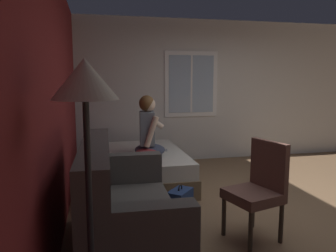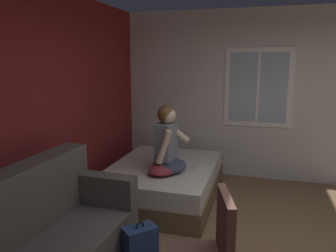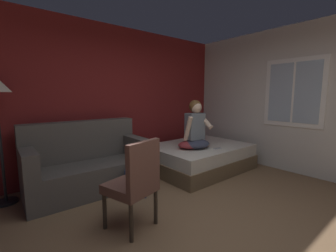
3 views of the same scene
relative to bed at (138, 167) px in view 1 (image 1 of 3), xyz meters
name	(u,v)px [view 1 (image 1 of 3)]	position (x,y,z in m)	size (l,w,h in m)	color
ground_plane	(284,210)	(-1.47, -1.60, -0.24)	(40.00, 40.00, 0.00)	brown
wall_back_accent	(50,103)	(-1.47, 1.04, 1.11)	(10.34, 0.16, 2.70)	maroon
wall_side_with_window	(209,91)	(1.28, -1.59, 1.12)	(0.19, 6.52, 2.70)	silver
bed	(138,167)	(0.00, 0.00, 0.00)	(1.89, 1.43, 0.48)	brown
couch	(122,213)	(-2.06, 0.40, 0.16)	(1.72, 0.87, 1.04)	#514C47
side_chair	(258,186)	(-2.02, -0.95, 0.30)	(0.57, 0.57, 0.98)	#382D23
person_seated	(148,131)	(-0.25, -0.13, 0.60)	(0.56, 0.49, 0.88)	#383D51
backpack	(179,208)	(-1.58, -0.25, -0.04)	(0.35, 0.35, 0.46)	navy
throw_pillow	(149,152)	(-0.34, -0.12, 0.31)	(0.48, 0.36, 0.14)	#993338
cell_phone	(165,150)	(0.02, -0.44, 0.25)	(0.07, 0.14, 0.01)	#B7B7BC
floor_lamp	(86,109)	(-3.06, 0.66, 1.19)	(0.36, 0.36, 1.70)	black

